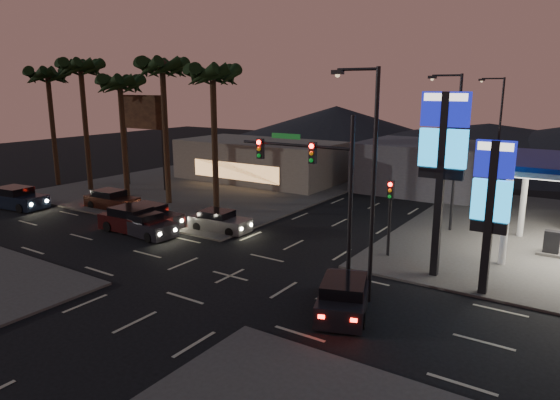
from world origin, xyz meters
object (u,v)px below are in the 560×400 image
Objects in this scene: car_lane_b_front at (219,222)px; traffic_signal_mast at (317,174)px; car_lane_a_front at (145,225)px; suv_station at (344,296)px; car_lane_a_mid at (134,220)px; car_lane_a_rear at (17,198)px; car_lane_b_rear at (111,200)px; car_lane_b_mid at (149,217)px; pylon_sign_tall at (443,148)px; pylon_sign_short at (492,195)px.

traffic_signal_mast is at bearing -22.47° from car_lane_b_front.
suv_station is at bearing -11.16° from car_lane_a_front.
car_lane_a_rear is at bearing -177.00° from car_lane_a_mid.
car_lane_a_rear is 1.15× the size of car_lane_b_rear.
car_lane_b_mid is at bearing 8.77° from car_lane_a_rear.
car_lane_a_rear is at bearing -171.23° from car_lane_b_mid.
traffic_signal_mast reaches higher than car_lane_b_mid.
car_lane_a_front is 13.91m from car_lane_a_rear.
car_lane_a_front is 1.07× the size of car_lane_b_front.
pylon_sign_short is at bearing -21.80° from pylon_sign_tall.
car_lane_a_rear reaches higher than car_lane_b_front.
pylon_sign_tall is 2.12× the size of car_lane_b_front.
car_lane_b_mid is at bearing 129.87° from car_lane_a_front.
car_lane_b_mid reaches higher than suv_station.
car_lane_b_rear is at bearing 163.04° from car_lane_b_mid.
car_lane_a_mid is at bearing 177.04° from traffic_signal_mast.
pylon_sign_short is at bearing -4.72° from car_lane_b_front.
car_lane_a_mid is (-1.21, 0.15, 0.07)m from car_lane_a_front.
pylon_sign_short is 1.54× the size of car_lane_b_rear.
car_lane_a_front is 15.79m from suv_station.
pylon_sign_short is 0.88× the size of traffic_signal_mast.
car_lane_a_front is 0.96× the size of car_lane_b_mid.
car_lane_b_mid is (12.70, 1.96, -0.05)m from car_lane_a_rear.
car_lane_a_front reaches higher than car_lane_b_front.
car_lane_b_rear reaches higher than car_lane_a_front.
traffic_signal_mast is 1.76× the size of car_lane_b_rear.
car_lane_a_mid is 1.17× the size of car_lane_b_front.
traffic_signal_mast is 26.99m from car_lane_a_rear.
pylon_sign_short reaches higher than car_lane_a_front.
suv_station is at bearing -10.85° from car_lane_a_mid.
car_lane_a_mid is 1.10× the size of car_lane_b_rear.
pylon_sign_short is at bearing 4.15° from car_lane_a_rear.
car_lane_b_mid is 1.05× the size of car_lane_b_rear.
car_lane_b_mid is (-18.66, -1.50, -5.68)m from pylon_sign_tall.
car_lane_a_front is at bearing 168.84° from suv_station.
car_lane_b_front is 0.89× the size of car_lane_b_mid.
pylon_sign_short is 1.45× the size of suv_station.
car_lane_b_rear is at bearing 179.63° from car_lane_b_front.
traffic_signal_mast is at bearing -2.58° from car_lane_a_front.
traffic_signal_mast is (-4.74, -3.51, -1.17)m from pylon_sign_tall.
pylon_sign_tall is 1.89× the size of car_lane_b_mid.
car_lane_b_mid is at bearing -157.53° from car_lane_b_front.
car_lane_a_mid is (-18.68, -2.79, -5.65)m from pylon_sign_tall.
pylon_sign_short is at bearing 19.13° from traffic_signal_mast.
car_lane_b_mid reaches higher than car_lane_b_rear.
traffic_signal_mast reaches higher than car_lane_b_front.
traffic_signal_mast is at bearing -0.12° from car_lane_a_rear.
car_lane_b_mid is at bearing 164.92° from suv_station.
car_lane_b_front is at bearing 152.36° from suv_station.
suv_station reaches higher than car_lane_a_front.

